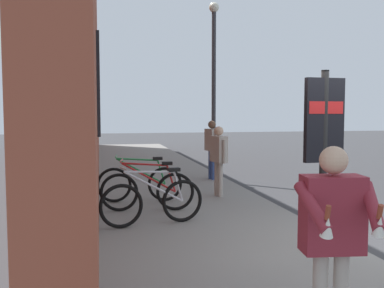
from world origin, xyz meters
TOP-DOWN VIEW (x-y plane):
  - ground at (6.00, -1.00)m, footprint 60.00×60.00m
  - sidewalk_pavement at (8.00, 1.75)m, footprint 24.00×3.50m
  - station_facade at (8.99, 3.80)m, footprint 22.00×0.65m
  - bicycle_leaning_wall at (1.83, 2.62)m, footprint 0.52×1.75m
  - bicycle_beside_lamp at (2.85, 2.60)m, footprint 0.48×1.76m
  - bicycle_by_door at (3.72, 2.66)m, footprint 0.48×1.77m
  - transit_info_sign at (0.01, 0.60)m, footprint 0.12×0.55m
  - pedestrian_near_bus at (6.28, 0.44)m, footprint 0.61×0.32m
  - pedestrian_by_facade at (3.97, 0.90)m, footprint 0.58×0.32m
  - tourist_with_hotdogs at (-2.21, 1.75)m, footprint 0.60×0.61m
  - street_lamp at (6.62, 0.30)m, footprint 0.28×0.28m

SIDE VIEW (x-z plane):
  - ground at x=6.00m, z-range 0.00..0.00m
  - sidewalk_pavement at x=8.00m, z-range 0.00..0.12m
  - bicycle_leaning_wall at x=1.83m, z-range 0.02..1.00m
  - bicycle_beside_lamp at x=2.85m, z-range 0.02..1.00m
  - bicycle_by_door at x=3.72m, z-range 0.02..1.00m
  - pedestrian_by_facade at x=3.97m, z-range 0.29..1.84m
  - tourist_with_hotdogs at x=-2.21m, z-range 0.31..1.91m
  - pedestrian_near_bus at x=6.28m, z-range 0.30..1.93m
  - transit_info_sign at x=0.01m, z-range 0.52..2.92m
  - street_lamp at x=6.62m, z-range 0.59..5.50m
  - station_facade at x=8.99m, z-range 0.00..7.93m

